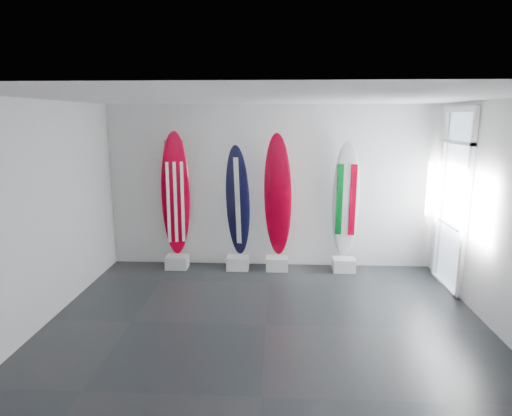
# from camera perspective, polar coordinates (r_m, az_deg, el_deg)

# --- Properties ---
(floor) EXTENTS (6.00, 6.00, 0.00)m
(floor) POSITION_cam_1_polar(r_m,az_deg,el_deg) (6.07, 1.30, -15.20)
(floor) COLOR black
(floor) RESTS_ON ground
(ceiling) EXTENTS (6.00, 6.00, 0.00)m
(ceiling) POSITION_cam_1_polar(r_m,az_deg,el_deg) (5.41, 1.45, 14.39)
(ceiling) COLOR white
(ceiling) RESTS_ON wall_back
(wall_back) EXTENTS (6.00, 0.00, 6.00)m
(wall_back) POSITION_cam_1_polar(r_m,az_deg,el_deg) (8.00, 1.86, 2.80)
(wall_back) COLOR white
(wall_back) RESTS_ON ground
(wall_front) EXTENTS (6.00, 0.00, 6.00)m
(wall_front) POSITION_cam_1_polar(r_m,az_deg,el_deg) (3.17, 0.11, -11.60)
(wall_front) COLOR white
(wall_front) RESTS_ON ground
(wall_left) EXTENTS (0.00, 5.00, 5.00)m
(wall_left) POSITION_cam_1_polar(r_m,az_deg,el_deg) (6.38, -26.69, -0.83)
(wall_left) COLOR white
(wall_left) RESTS_ON ground
(wall_right) EXTENTS (0.00, 5.00, 5.00)m
(wall_right) POSITION_cam_1_polar(r_m,az_deg,el_deg) (6.24, 30.09, -1.42)
(wall_right) COLOR white
(wall_right) RESTS_ON ground
(display_block_usa) EXTENTS (0.40, 0.30, 0.24)m
(display_block_usa) POSITION_cam_1_polar(r_m,az_deg,el_deg) (8.24, -10.37, -7.02)
(display_block_usa) COLOR silver
(display_block_usa) RESTS_ON floor
(surfboard_usa) EXTENTS (0.54, 0.33, 2.30)m
(surfboard_usa) POSITION_cam_1_polar(r_m,az_deg,el_deg) (8.02, -10.55, 1.80)
(surfboard_usa) COLOR #9E0019
(surfboard_usa) RESTS_ON display_block_usa
(display_block_navy) EXTENTS (0.40, 0.30, 0.24)m
(display_block_navy) POSITION_cam_1_polar(r_m,az_deg,el_deg) (8.06, -2.42, -7.26)
(display_block_navy) COLOR silver
(display_block_navy) RESTS_ON floor
(surfboard_navy) EXTENTS (0.52, 0.38, 2.06)m
(surfboard_navy) POSITION_cam_1_polar(r_m,az_deg,el_deg) (7.86, -2.43, 0.90)
(surfboard_navy) COLOR black
(surfboard_navy) RESTS_ON display_block_navy
(display_block_swiss) EXTENTS (0.40, 0.30, 0.24)m
(display_block_swiss) POSITION_cam_1_polar(r_m,az_deg,el_deg) (8.03, 2.79, -7.35)
(display_block_swiss) COLOR silver
(display_block_swiss) RESTS_ON floor
(surfboard_swiss) EXTENTS (0.57, 0.40, 2.27)m
(surfboard_swiss) POSITION_cam_1_polar(r_m,az_deg,el_deg) (7.81, 2.89, 1.61)
(surfboard_swiss) COLOR #9E0019
(surfboard_swiss) RESTS_ON display_block_swiss
(display_block_italy) EXTENTS (0.40, 0.30, 0.24)m
(display_block_italy) POSITION_cam_1_polar(r_m,az_deg,el_deg) (8.12, 11.52, -7.35)
(display_block_italy) COLOR silver
(display_block_italy) RESTS_ON floor
(surfboard_italy) EXTENTS (0.51, 0.29, 2.14)m
(surfboard_italy) POSITION_cam_1_polar(r_m,az_deg,el_deg) (7.91, 11.76, 1.05)
(surfboard_italy) COLOR silver
(surfboard_italy) RESTS_ON display_block_italy
(wall_outlet) EXTENTS (0.09, 0.02, 0.13)m
(wall_outlet) POSITION_cam_1_polar(r_m,az_deg,el_deg) (8.64, -14.72, -4.73)
(wall_outlet) COLOR silver
(wall_outlet) RESTS_ON wall_back
(glass_door) EXTENTS (0.12, 1.16, 2.85)m
(glass_door) POSITION_cam_1_polar(r_m,az_deg,el_deg) (7.62, 24.63, 0.69)
(glass_door) COLOR white
(glass_door) RESTS_ON floor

